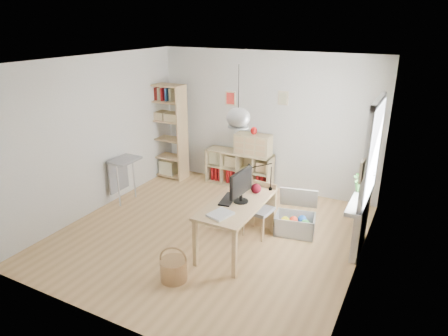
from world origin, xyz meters
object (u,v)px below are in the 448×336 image
at_px(cube_shelf, 239,171).
at_px(tall_bookshelf, 167,128).
at_px(storage_chest, 296,219).
at_px(chair, 260,206).
at_px(desk, 237,208).
at_px(monitor, 241,185).
at_px(drawer_chest, 253,144).

height_order(cube_shelf, tall_bookshelf, tall_bookshelf).
bearing_deg(storage_chest, chair, -160.58).
bearing_deg(desk, chair, 76.36).
bearing_deg(chair, cube_shelf, 131.47).
xyz_separation_m(desk, tall_bookshelf, (-2.59, 1.95, 0.43)).
bearing_deg(monitor, drawer_chest, 114.02).
bearing_deg(drawer_chest, monitor, -71.72).
distance_m(chair, monitor, 0.77).
height_order(desk, storage_chest, desk).
distance_m(desk, monitor, 0.37).
relative_size(desk, drawer_chest, 2.12).
bearing_deg(desk, monitor, 41.31).
distance_m(cube_shelf, drawer_chest, 0.70).
height_order(monitor, drawer_chest, monitor).
height_order(cube_shelf, chair, chair).
distance_m(desk, chair, 0.61).
height_order(chair, monitor, monitor).
height_order(cube_shelf, monitor, monitor).
height_order(tall_bookshelf, storage_chest, tall_bookshelf).
height_order(tall_bookshelf, drawer_chest, tall_bookshelf).
relative_size(cube_shelf, monitor, 2.54).
bearing_deg(monitor, chair, 84.56).
bearing_deg(chair, storage_chest, 37.43).
distance_m(chair, storage_chest, 0.64).
height_order(cube_shelf, drawer_chest, drawer_chest).
distance_m(tall_bookshelf, chair, 3.12).
bearing_deg(storage_chest, drawer_chest, 124.05).
xyz_separation_m(tall_bookshelf, storage_chest, (3.23, -1.08, -0.87)).
xyz_separation_m(desk, monitor, (0.04, 0.03, 0.36)).
xyz_separation_m(monitor, drawer_chest, (-0.74, 2.16, -0.10)).
bearing_deg(tall_bookshelf, drawer_chest, 7.27).
height_order(tall_bookshelf, chair, tall_bookshelf).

